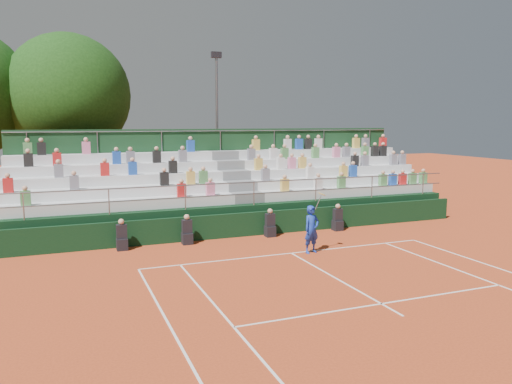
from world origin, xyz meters
name	(u,v)px	position (x,y,z in m)	size (l,w,h in m)	color
ground	(291,253)	(0.00, 0.00, 0.00)	(90.00, 90.00, 0.00)	#BC451F
courtside_wall	(259,223)	(0.00, 3.20, 0.50)	(20.00, 0.15, 1.00)	black
line_officials	(234,228)	(-1.24, 2.75, 0.48)	(9.65, 0.40, 1.19)	black
grandstand	(234,199)	(0.02, 6.44, 1.07)	(20.00, 5.20, 4.40)	black
tennis_player	(312,229)	(0.72, -0.20, 0.88)	(0.89, 0.55, 2.22)	#1636AB
tree_east	(68,96)	(-7.08, 12.36, 6.11)	(6.41, 6.41, 9.33)	#352013
floodlight_mast	(217,116)	(1.15, 12.73, 5.09)	(0.60, 0.25, 8.81)	gray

